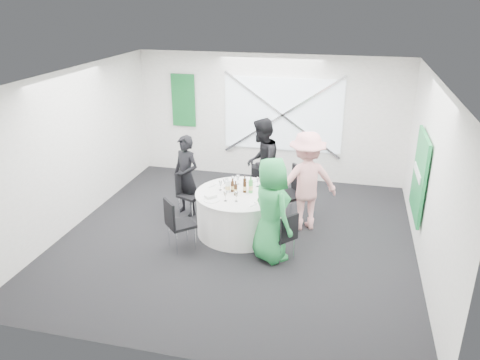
% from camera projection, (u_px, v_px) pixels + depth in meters
% --- Properties ---
extents(floor, '(6.00, 6.00, 0.00)m').
position_uv_depth(floor, '(237.00, 237.00, 8.22)').
color(floor, black).
rests_on(floor, ground).
extents(ceiling, '(6.00, 6.00, 0.00)m').
position_uv_depth(ceiling, '(237.00, 76.00, 7.18)').
color(ceiling, white).
rests_on(ceiling, wall_back).
extents(wall_back, '(6.00, 0.00, 6.00)m').
position_uv_depth(wall_back, '(270.00, 118.00, 10.41)').
color(wall_back, silver).
rests_on(wall_back, floor).
extents(wall_front, '(6.00, 0.00, 6.00)m').
position_uv_depth(wall_front, '(170.00, 254.00, 5.00)').
color(wall_front, silver).
rests_on(wall_front, floor).
extents(wall_left, '(0.00, 6.00, 6.00)m').
position_uv_depth(wall_left, '(75.00, 149.00, 8.36)').
color(wall_left, silver).
rests_on(wall_left, floor).
extents(wall_right, '(0.00, 6.00, 6.00)m').
position_uv_depth(wall_right, '(430.00, 178.00, 7.05)').
color(wall_right, silver).
rests_on(wall_right, floor).
extents(window_panel, '(2.60, 0.03, 1.60)m').
position_uv_depth(window_panel, '(283.00, 115.00, 10.27)').
color(window_panel, white).
rests_on(window_panel, wall_back).
extents(window_brace_a, '(2.63, 0.05, 1.84)m').
position_uv_depth(window_brace_a, '(282.00, 115.00, 10.23)').
color(window_brace_a, silver).
rests_on(window_brace_a, window_panel).
extents(window_brace_b, '(2.63, 0.05, 1.84)m').
position_uv_depth(window_brace_b, '(282.00, 115.00, 10.23)').
color(window_brace_b, silver).
rests_on(window_brace_b, window_panel).
extents(green_banner, '(0.55, 0.04, 1.20)m').
position_uv_depth(green_banner, '(183.00, 100.00, 10.69)').
color(green_banner, '#125A28').
rests_on(green_banner, wall_back).
extents(green_sign, '(0.05, 1.20, 1.40)m').
position_uv_depth(green_sign, '(419.00, 176.00, 7.68)').
color(green_sign, '#17813A').
rests_on(green_sign, wall_right).
extents(banquet_table, '(1.56, 1.56, 0.76)m').
position_uv_depth(banquet_table, '(240.00, 212.00, 8.26)').
color(banquet_table, white).
rests_on(banquet_table, floor).
extents(chair_back, '(0.40, 0.41, 0.82)m').
position_uv_depth(chair_back, '(259.00, 183.00, 9.29)').
color(chair_back, black).
rests_on(chair_back, floor).
extents(chair_back_left, '(0.52, 0.52, 0.88)m').
position_uv_depth(chair_back_left, '(187.00, 190.00, 8.85)').
color(chair_back_left, black).
rests_on(chair_back_left, floor).
extents(chair_back_right, '(0.66, 0.66, 1.03)m').
position_uv_depth(chair_back_right, '(293.00, 189.00, 8.67)').
color(chair_back_right, black).
rests_on(chair_back_right, floor).
extents(chair_front_right, '(0.53, 0.53, 0.82)m').
position_uv_depth(chair_front_right, '(285.00, 233.00, 7.34)').
color(chair_front_right, black).
rests_on(chair_front_right, floor).
extents(chair_front_left, '(0.58, 0.58, 0.90)m').
position_uv_depth(chair_front_left, '(176.00, 221.00, 7.64)').
color(chair_front_left, black).
rests_on(chair_front_left, floor).
extents(person_man_back_left, '(0.67, 0.57, 1.56)m').
position_uv_depth(person_man_back_left, '(186.00, 176.00, 8.83)').
color(person_man_back_left, black).
rests_on(person_man_back_left, floor).
extents(person_man_back, '(0.57, 0.92, 1.79)m').
position_uv_depth(person_man_back, '(261.00, 163.00, 9.13)').
color(person_man_back, black).
rests_on(person_man_back, floor).
extents(person_woman_pink, '(1.28, 0.95, 1.80)m').
position_uv_depth(person_woman_pink, '(306.00, 181.00, 8.25)').
color(person_woman_pink, pink).
rests_on(person_woman_pink, floor).
extents(person_woman_green, '(0.96, 0.98, 1.70)m').
position_uv_depth(person_woman_green, '(271.00, 210.00, 7.27)').
color(person_woman_green, green).
rests_on(person_woman_green, floor).
extents(plate_back, '(0.24, 0.24, 0.01)m').
position_uv_depth(plate_back, '(251.00, 180.00, 8.65)').
color(plate_back, white).
rests_on(plate_back, banquet_table).
extents(plate_back_left, '(0.26, 0.26, 0.01)m').
position_uv_depth(plate_back_left, '(220.00, 182.00, 8.54)').
color(plate_back_left, white).
rests_on(plate_back_left, banquet_table).
extents(plate_back_right, '(0.26, 0.26, 0.04)m').
position_uv_depth(plate_back_right, '(269.00, 189.00, 8.24)').
color(plate_back_right, white).
rests_on(plate_back_right, banquet_table).
extents(plate_front_right, '(0.28, 0.28, 0.04)m').
position_uv_depth(plate_front_right, '(262.00, 201.00, 7.78)').
color(plate_front_right, white).
rests_on(plate_front_right, banquet_table).
extents(plate_front_left, '(0.26, 0.26, 0.01)m').
position_uv_depth(plate_front_left, '(212.00, 200.00, 7.82)').
color(plate_front_left, white).
rests_on(plate_front_left, banquet_table).
extents(napkin, '(0.21, 0.22, 0.05)m').
position_uv_depth(napkin, '(211.00, 196.00, 7.89)').
color(napkin, white).
rests_on(napkin, plate_front_left).
extents(beer_bottle_a, '(0.06, 0.06, 0.25)m').
position_uv_depth(beer_bottle_a, '(232.00, 187.00, 8.14)').
color(beer_bottle_a, '#341A09').
rests_on(beer_bottle_a, banquet_table).
extents(beer_bottle_b, '(0.06, 0.06, 0.26)m').
position_uv_depth(beer_bottle_b, '(245.00, 184.00, 8.23)').
color(beer_bottle_b, '#341A09').
rests_on(beer_bottle_b, banquet_table).
extents(beer_bottle_c, '(0.06, 0.06, 0.26)m').
position_uv_depth(beer_bottle_c, '(245.00, 187.00, 8.10)').
color(beer_bottle_c, '#341A09').
rests_on(beer_bottle_c, banquet_table).
extents(beer_bottle_d, '(0.06, 0.06, 0.26)m').
position_uv_depth(beer_bottle_d, '(236.00, 190.00, 7.99)').
color(beer_bottle_d, '#341A09').
rests_on(beer_bottle_d, banquet_table).
extents(green_water_bottle, '(0.08, 0.08, 0.29)m').
position_uv_depth(green_water_bottle, '(251.00, 187.00, 8.09)').
color(green_water_bottle, green).
rests_on(green_water_bottle, banquet_table).
extents(clear_water_bottle, '(0.08, 0.08, 0.27)m').
position_uv_depth(clear_water_bottle, '(228.00, 187.00, 8.12)').
color(clear_water_bottle, white).
rests_on(clear_water_bottle, banquet_table).
extents(wine_glass_a, '(0.07, 0.07, 0.17)m').
position_uv_depth(wine_glass_a, '(238.00, 178.00, 8.44)').
color(wine_glass_a, white).
rests_on(wine_glass_a, banquet_table).
extents(wine_glass_b, '(0.07, 0.07, 0.17)m').
position_uv_depth(wine_glass_b, '(258.00, 180.00, 8.34)').
color(wine_glass_b, white).
rests_on(wine_glass_b, banquet_table).
extents(wine_glass_c, '(0.07, 0.07, 0.17)m').
position_uv_depth(wine_glass_c, '(220.00, 183.00, 8.19)').
color(wine_glass_c, white).
rests_on(wine_glass_c, banquet_table).
extents(wine_glass_d, '(0.07, 0.07, 0.17)m').
position_uv_depth(wine_glass_d, '(225.00, 194.00, 7.76)').
color(wine_glass_d, white).
rests_on(wine_glass_d, banquet_table).
extents(wine_glass_e, '(0.07, 0.07, 0.17)m').
position_uv_depth(wine_glass_e, '(225.00, 182.00, 8.27)').
color(wine_glass_e, white).
rests_on(wine_glass_e, banquet_table).
extents(wine_glass_f, '(0.07, 0.07, 0.17)m').
position_uv_depth(wine_glass_f, '(236.00, 194.00, 7.74)').
color(wine_glass_f, white).
rests_on(wine_glass_f, banquet_table).
extents(wine_glass_g, '(0.07, 0.07, 0.17)m').
position_uv_depth(wine_glass_g, '(233.00, 179.00, 8.38)').
color(wine_glass_g, white).
rests_on(wine_glass_g, banquet_table).
extents(fork_a, '(0.10, 0.13, 0.01)m').
position_uv_depth(fork_a, '(253.00, 206.00, 7.63)').
color(fork_a, silver).
rests_on(fork_a, banquet_table).
extents(knife_a, '(0.10, 0.13, 0.01)m').
position_uv_depth(knife_a, '(269.00, 200.00, 7.82)').
color(knife_a, silver).
rests_on(knife_a, banquet_table).
extents(fork_b, '(0.10, 0.13, 0.01)m').
position_uv_depth(fork_b, '(273.00, 192.00, 8.15)').
color(fork_b, silver).
rests_on(fork_b, banquet_table).
extents(knife_b, '(0.09, 0.14, 0.01)m').
position_uv_depth(knife_b, '(267.00, 186.00, 8.41)').
color(knife_b, silver).
rests_on(knife_b, banquet_table).
extents(fork_c, '(0.09, 0.14, 0.01)m').
position_uv_depth(fork_c, '(225.00, 182.00, 8.59)').
color(fork_c, silver).
rests_on(fork_c, banquet_table).
extents(knife_c, '(0.09, 0.14, 0.01)m').
position_uv_depth(knife_c, '(212.00, 187.00, 8.37)').
color(knife_c, silver).
rests_on(knife_c, banquet_table).
extents(fork_d, '(0.15, 0.03, 0.01)m').
position_uv_depth(fork_d, '(254.00, 182.00, 8.60)').
color(fork_d, silver).
rests_on(fork_d, banquet_table).
extents(knife_d, '(0.15, 0.02, 0.01)m').
position_uv_depth(knife_d, '(237.00, 180.00, 8.65)').
color(knife_d, silver).
rests_on(knife_d, banquet_table).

